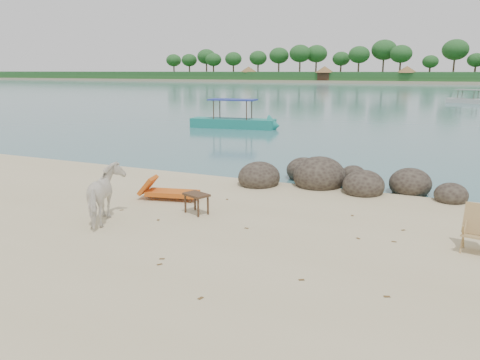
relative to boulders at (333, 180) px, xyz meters
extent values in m
plane|color=#335E66|center=(-1.29, 83.78, -0.23)|extent=(400.00, 400.00, 0.00)
cube|color=tan|center=(-1.29, 163.78, -0.23)|extent=(420.00, 90.00, 1.40)
cube|color=#1E4C1E|center=(-1.29, 128.78, 1.67)|extent=(420.00, 18.00, 2.40)
ellipsoid|color=black|center=(-2.13, -0.73, 0.00)|extent=(1.28, 1.40, 0.96)
ellipsoid|color=black|center=(-0.43, -0.03, 0.05)|extent=(1.58, 1.74, 1.18)
ellipsoid|color=black|center=(0.97, -0.43, -0.02)|extent=(1.18, 1.30, 0.89)
ellipsoid|color=black|center=(2.17, 0.37, -0.02)|extent=(1.20, 1.32, 0.90)
ellipsoid|color=black|center=(3.27, -0.33, -0.07)|extent=(0.88, 0.97, 0.66)
ellipsoid|color=black|center=(-1.23, 0.97, -0.03)|extent=(1.12, 1.23, 0.84)
ellipsoid|color=black|center=(0.37, 1.17, -0.08)|extent=(0.81, 0.89, 0.61)
imported|color=white|center=(-3.94, -5.58, 0.43)|extent=(1.35, 1.70, 1.31)
plane|color=brown|center=(-0.16, -7.97, -0.22)|extent=(0.12, 0.12, 0.00)
plane|color=brown|center=(-1.56, -6.91, -0.22)|extent=(0.13, 0.13, 0.00)
plane|color=brown|center=(2.26, -4.20, -0.22)|extent=(0.10, 0.10, 0.00)
plane|color=brown|center=(1.06, -6.71, -0.22)|extent=(0.14, 0.14, 0.00)
plane|color=brown|center=(-0.83, -4.68, -0.22)|extent=(0.11, 0.11, 0.00)
plane|color=brown|center=(-4.23, -4.70, -0.22)|extent=(0.14, 0.14, 0.00)
plane|color=brown|center=(-2.26, -2.71, -0.22)|extent=(0.14, 0.14, 0.00)
plane|color=brown|center=(-2.94, -4.99, -0.22)|extent=(0.14, 0.14, 0.00)
plane|color=brown|center=(1.55, -4.31, -0.22)|extent=(0.14, 0.14, 0.00)
plane|color=brown|center=(1.13, -2.77, -0.22)|extent=(0.13, 0.13, 0.00)
plane|color=brown|center=(-1.46, -7.15, -0.22)|extent=(0.14, 0.14, 0.00)
plane|color=brown|center=(2.36, -3.37, -0.22)|extent=(0.14, 0.14, 0.00)
plane|color=brown|center=(2.44, -6.73, -0.22)|extent=(0.13, 0.13, 0.00)
camera|label=1|loc=(3.10, -13.71, 3.21)|focal=35.00mm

